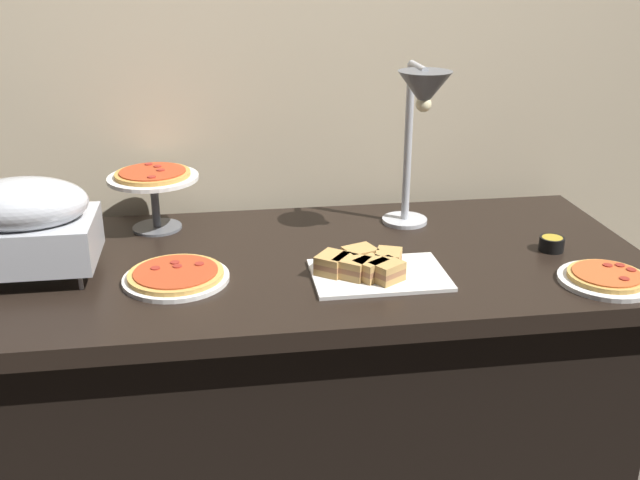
{
  "coord_description": "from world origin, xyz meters",
  "views": [
    {
      "loc": [
        -0.23,
        -1.85,
        1.55
      ],
      "look_at": [
        0.04,
        0.0,
        0.81
      ],
      "focal_mm": 41.1,
      "sensor_mm": 36.0,
      "label": 1
    }
  ],
  "objects_px": {
    "pizza_plate_raised_stand": "(153,182)",
    "chafing_dish": "(24,223)",
    "pizza_plate_center": "(606,278)",
    "sandwich_platter": "(369,268)",
    "sauce_cup_near": "(552,243)",
    "pizza_plate_front": "(176,276)",
    "heat_lamp": "(421,107)"
  },
  "relations": [
    {
      "from": "heat_lamp",
      "to": "pizza_plate_center",
      "type": "relative_size",
      "value": 2.05
    },
    {
      "from": "pizza_plate_raised_stand",
      "to": "pizza_plate_front",
      "type": "bearing_deg",
      "value": -79.83
    },
    {
      "from": "heat_lamp",
      "to": "pizza_plate_raised_stand",
      "type": "xyz_separation_m",
      "value": [
        -0.76,
        0.17,
        -0.24
      ]
    },
    {
      "from": "pizza_plate_center",
      "to": "pizza_plate_raised_stand",
      "type": "distance_m",
      "value": 1.3
    },
    {
      "from": "pizza_plate_front",
      "to": "sandwich_platter",
      "type": "bearing_deg",
      "value": -5.59
    },
    {
      "from": "heat_lamp",
      "to": "pizza_plate_front",
      "type": "bearing_deg",
      "value": -162.1
    },
    {
      "from": "chafing_dish",
      "to": "pizza_plate_front",
      "type": "height_order",
      "value": "chafing_dish"
    },
    {
      "from": "pizza_plate_front",
      "to": "pizza_plate_center",
      "type": "xyz_separation_m",
      "value": [
        1.09,
        -0.17,
        -0.0
      ]
    },
    {
      "from": "pizza_plate_center",
      "to": "sandwich_platter",
      "type": "relative_size",
      "value": 0.69
    },
    {
      "from": "sauce_cup_near",
      "to": "sandwich_platter",
      "type": "bearing_deg",
      "value": -169.56
    },
    {
      "from": "chafing_dish",
      "to": "sandwich_platter",
      "type": "relative_size",
      "value": 0.99
    },
    {
      "from": "pizza_plate_front",
      "to": "sandwich_platter",
      "type": "relative_size",
      "value": 0.78
    },
    {
      "from": "pizza_plate_center",
      "to": "sandwich_platter",
      "type": "bearing_deg",
      "value": 168.21
    },
    {
      "from": "chafing_dish",
      "to": "pizza_plate_center",
      "type": "xyz_separation_m",
      "value": [
        1.46,
        -0.26,
        -0.14
      ]
    },
    {
      "from": "sandwich_platter",
      "to": "sauce_cup_near",
      "type": "height_order",
      "value": "sandwich_platter"
    },
    {
      "from": "pizza_plate_raised_stand",
      "to": "sauce_cup_near",
      "type": "height_order",
      "value": "pizza_plate_raised_stand"
    },
    {
      "from": "heat_lamp",
      "to": "pizza_plate_raised_stand",
      "type": "distance_m",
      "value": 0.82
    },
    {
      "from": "chafing_dish",
      "to": "pizza_plate_center",
      "type": "bearing_deg",
      "value": -9.98
    },
    {
      "from": "chafing_dish",
      "to": "pizza_plate_raised_stand",
      "type": "distance_m",
      "value": 0.43
    },
    {
      "from": "heat_lamp",
      "to": "pizza_plate_center",
      "type": "bearing_deg",
      "value": -44.86
    },
    {
      "from": "chafing_dish",
      "to": "pizza_plate_center",
      "type": "distance_m",
      "value": 1.49
    },
    {
      "from": "pizza_plate_raised_stand",
      "to": "chafing_dish",
      "type": "bearing_deg",
      "value": -134.46
    },
    {
      "from": "pizza_plate_raised_stand",
      "to": "pizza_plate_center",
      "type": "bearing_deg",
      "value": -25.97
    },
    {
      "from": "heat_lamp",
      "to": "sandwich_platter",
      "type": "xyz_separation_m",
      "value": [
        -0.2,
        -0.27,
        -0.36
      ]
    },
    {
      "from": "pizza_plate_raised_stand",
      "to": "sandwich_platter",
      "type": "relative_size",
      "value": 0.77
    },
    {
      "from": "chafing_dish",
      "to": "sandwich_platter",
      "type": "bearing_deg",
      "value": -8.73
    },
    {
      "from": "sauce_cup_near",
      "to": "pizza_plate_center",
      "type": "bearing_deg",
      "value": -78.63
    },
    {
      "from": "pizza_plate_center",
      "to": "sandwich_platter",
      "type": "distance_m",
      "value": 0.61
    },
    {
      "from": "chafing_dish",
      "to": "pizza_plate_raised_stand",
      "type": "bearing_deg",
      "value": 45.54
    },
    {
      "from": "sauce_cup_near",
      "to": "pizza_plate_front",
      "type": "bearing_deg",
      "value": -177.11
    },
    {
      "from": "sauce_cup_near",
      "to": "chafing_dish",
      "type": "bearing_deg",
      "value": 178.7
    },
    {
      "from": "heat_lamp",
      "to": "sauce_cup_near",
      "type": "height_order",
      "value": "heat_lamp"
    }
  ]
}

